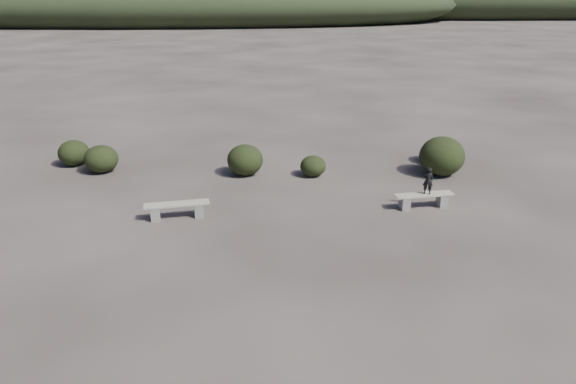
{
  "coord_description": "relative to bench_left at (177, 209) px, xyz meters",
  "views": [
    {
      "loc": [
        0.25,
        -11.5,
        6.8
      ],
      "look_at": [
        0.34,
        3.5,
        1.1
      ],
      "focal_mm": 35.0,
      "sensor_mm": 36.0,
      "label": 1
    }
  ],
  "objects": [
    {
      "name": "shrub_e",
      "position": [
        9.34,
        5.41,
        0.22
      ],
      "size": [
        1.24,
        1.24,
        1.03
      ],
      "primitive_type": "ellipsoid",
      "color": "black",
      "rests_on": "ground"
    },
    {
      "name": "ground",
      "position": [
        3.02,
        -4.18,
        -0.3
      ],
      "size": [
        1200.0,
        1200.0,
        0.0
      ],
      "primitive_type": "plane",
      "color": "#312A26",
      "rests_on": "ground"
    },
    {
      "name": "shrub_b",
      "position": [
        1.8,
        4.05,
        0.27
      ],
      "size": [
        1.33,
        1.33,
        1.14
      ],
      "primitive_type": "ellipsoid",
      "color": "black",
      "rests_on": "ground"
    },
    {
      "name": "bench_left",
      "position": [
        0.0,
        0.0,
        0.0
      ],
      "size": [
        1.99,
        0.8,
        0.49
      ],
      "rotation": [
        0.0,
        0.0,
        0.21
      ],
      "color": "slate",
      "rests_on": "ground"
    },
    {
      "name": "shrub_d",
      "position": [
        9.04,
        4.0,
        0.43
      ],
      "size": [
        1.65,
        1.65,
        1.44
      ],
      "primitive_type": "ellipsoid",
      "color": "black",
      "rests_on": "ground"
    },
    {
      "name": "bench_right",
      "position": [
        7.66,
        0.78,
        -0.01
      ],
      "size": [
        1.93,
        0.72,
        0.47
      ],
      "rotation": [
        0.0,
        0.0,
        0.18
      ],
      "color": "slate",
      "rests_on": "ground"
    },
    {
      "name": "shrub_f",
      "position": [
        -4.93,
        5.22,
        0.2
      ],
      "size": [
        1.18,
        1.18,
        1.0
      ],
      "primitive_type": "ellipsoid",
      "color": "black",
      "rests_on": "ground"
    },
    {
      "name": "shrub_a",
      "position": [
        -3.61,
        4.4,
        0.22
      ],
      "size": [
        1.25,
        1.25,
        1.02
      ],
      "primitive_type": "ellipsoid",
      "color": "black",
      "rests_on": "ground"
    },
    {
      "name": "seated_person",
      "position": [
        7.74,
        0.79,
        0.61
      ],
      "size": [
        0.35,
        0.27,
        0.88
      ],
      "primitive_type": "imported",
      "rotation": [
        0.0,
        0.0,
        2.94
      ],
      "color": "black",
      "rests_on": "bench_right"
    },
    {
      "name": "shrub_c",
      "position": [
        4.3,
        3.89,
        0.09
      ],
      "size": [
        0.96,
        0.96,
        0.76
      ],
      "primitive_type": "ellipsoid",
      "color": "black",
      "rests_on": "ground"
    }
  ]
}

